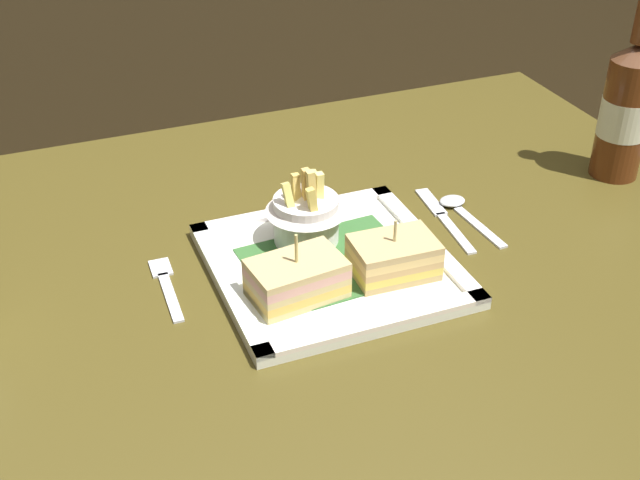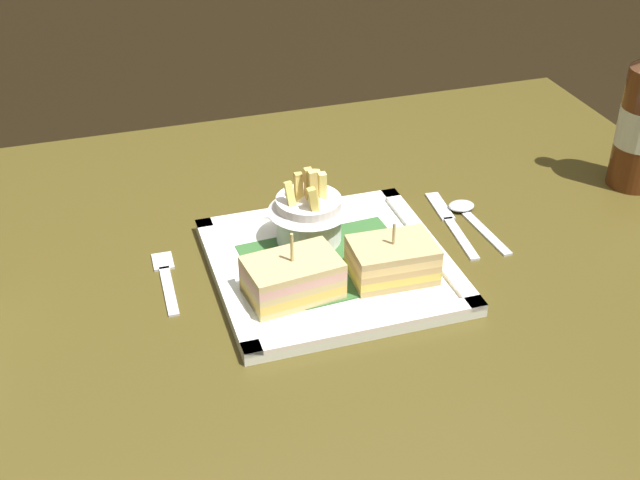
% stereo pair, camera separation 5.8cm
% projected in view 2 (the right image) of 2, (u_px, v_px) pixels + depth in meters
% --- Properties ---
extents(dining_table, '(1.16, 0.88, 0.76)m').
position_uv_depth(dining_table, '(310.00, 354.00, 1.07)').
color(dining_table, '#4A3E17').
rests_on(dining_table, ground_plane).
extents(square_plate, '(0.27, 0.27, 0.02)m').
position_uv_depth(square_plate, '(330.00, 266.00, 0.98)').
color(square_plate, white).
rests_on(square_plate, dining_table).
extents(sandwich_half_left, '(0.11, 0.08, 0.08)m').
position_uv_depth(sandwich_half_left, '(293.00, 278.00, 0.91)').
color(sandwich_half_left, tan).
rests_on(sandwich_half_left, square_plate).
extents(sandwich_half_right, '(0.10, 0.07, 0.07)m').
position_uv_depth(sandwich_half_right, '(392.00, 260.00, 0.94)').
color(sandwich_half_right, tan).
rests_on(sandwich_half_right, square_plate).
extents(fries_cup, '(0.10, 0.10, 0.10)m').
position_uv_depth(fries_cup, '(309.00, 211.00, 1.00)').
color(fries_cup, white).
rests_on(fries_cup, square_plate).
extents(fork, '(0.03, 0.13, 0.00)m').
position_uv_depth(fork, '(167.00, 279.00, 0.97)').
color(fork, silver).
rests_on(fork, dining_table).
extents(knife, '(0.03, 0.17, 0.00)m').
position_uv_depth(knife, '(450.00, 222.00, 1.07)').
color(knife, silver).
rests_on(knife, dining_table).
extents(spoon, '(0.04, 0.14, 0.01)m').
position_uv_depth(spoon, '(468.00, 214.00, 1.08)').
color(spoon, silver).
rests_on(spoon, dining_table).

